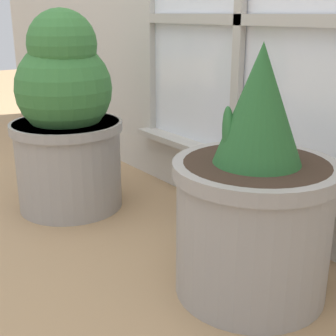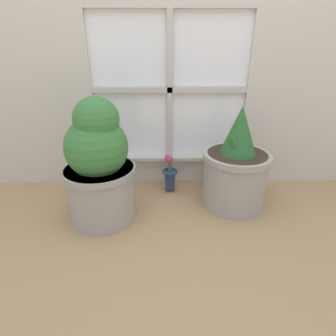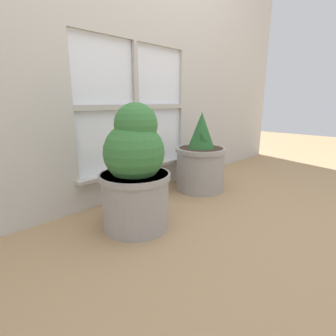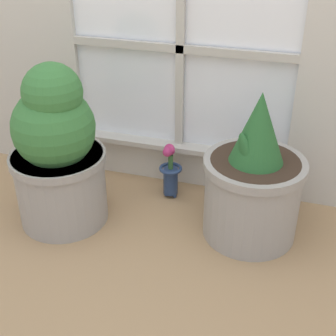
% 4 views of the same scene
% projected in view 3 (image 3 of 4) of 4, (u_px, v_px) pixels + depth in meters
% --- Properties ---
extents(ground_plane, '(10.00, 10.00, 0.00)m').
position_uv_depth(ground_plane, '(204.00, 215.00, 1.71)').
color(ground_plane, tan).
extents(wall_with_window, '(4.40, 0.10, 2.50)m').
position_uv_depth(wall_with_window, '(132.00, 20.00, 1.84)').
color(wall_with_window, beige).
rests_on(wall_with_window, ground_plane).
extents(potted_plant_left, '(0.41, 0.41, 0.72)m').
position_uv_depth(potted_plant_left, '(135.00, 172.00, 1.48)').
color(potted_plant_left, '#9E9993').
rests_on(potted_plant_left, ground_plane).
extents(potted_plant_right, '(0.41, 0.41, 0.64)m').
position_uv_depth(potted_plant_right, '(201.00, 160.00, 2.16)').
color(potted_plant_right, '#9E9993').
rests_on(potted_plant_right, ground_plane).
extents(flower_vase, '(0.11, 0.11, 0.27)m').
position_uv_depth(flower_vase, '(150.00, 180.00, 2.02)').
color(flower_vase, navy).
rests_on(flower_vase, ground_plane).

